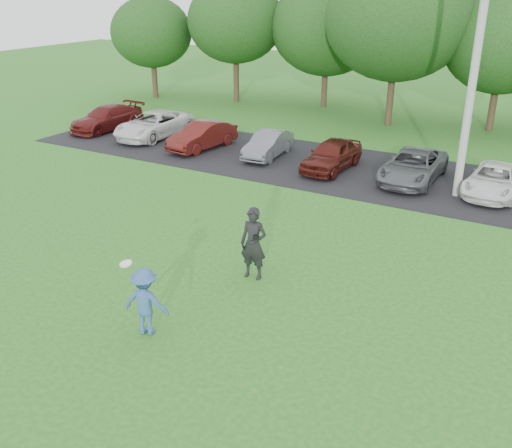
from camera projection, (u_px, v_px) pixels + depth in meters
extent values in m
plane|color=#23651C|center=(180.00, 330.00, 12.87)|extent=(100.00, 100.00, 0.00)
cube|color=black|center=(371.00, 173.00, 23.25)|extent=(32.00, 6.50, 0.03)
cylinder|color=#ABA9A5|center=(477.00, 56.00, 18.89)|extent=(0.28, 0.28, 9.90)
imported|color=#335890|center=(146.00, 302.00, 12.46)|extent=(1.14, 0.83, 1.59)
cylinder|color=white|center=(126.00, 264.00, 11.98)|extent=(0.28, 0.27, 0.10)
imported|color=black|center=(253.00, 244.00, 14.78)|extent=(0.76, 0.54, 1.95)
cube|color=black|center=(256.00, 238.00, 14.44)|extent=(0.15, 0.11, 0.10)
imported|color=#551412|center=(107.00, 118.00, 29.65)|extent=(2.11, 4.36, 1.22)
imported|color=silver|center=(154.00, 125.00, 28.25)|extent=(2.15, 4.54, 1.25)
imported|color=#4A1310|center=(202.00, 136.00, 26.32)|extent=(1.75, 3.83, 1.22)
imported|color=#5C5F64|center=(268.00, 144.00, 25.16)|extent=(1.43, 3.41, 1.10)
imported|color=#4A1510|center=(332.00, 155.00, 23.41)|extent=(1.63, 3.73, 1.25)
imported|color=#57595F|center=(413.00, 166.00, 22.12)|extent=(1.97, 4.22, 1.17)
imported|color=white|center=(495.00, 180.00, 20.76)|extent=(2.01, 3.94, 1.07)
cylinder|color=#38281C|center=(155.00, 81.00, 37.85)|extent=(0.36, 0.36, 2.20)
ellipsoid|color=#214C19|center=(151.00, 32.00, 36.64)|extent=(5.20, 5.20, 4.42)
cylinder|color=#38281C|center=(236.00, 80.00, 36.38)|extent=(0.36, 0.36, 2.70)
ellipsoid|color=#214C19|center=(236.00, 21.00, 34.96)|extent=(5.94, 5.94, 5.05)
cylinder|color=#38281C|center=(324.00, 88.00, 35.10)|extent=(0.36, 0.36, 2.20)
ellipsoid|color=#214C19|center=(327.00, 27.00, 33.68)|extent=(6.68, 6.68, 5.68)
cylinder|color=#38281C|center=(390.00, 100.00, 30.50)|extent=(0.36, 0.36, 2.70)
ellipsoid|color=#214C19|center=(398.00, 18.00, 28.87)|extent=(7.42, 7.42, 6.31)
cylinder|color=#38281C|center=(492.00, 109.00, 29.45)|extent=(0.36, 0.36, 2.20)
ellipsoid|color=#214C19|center=(503.00, 44.00, 28.16)|extent=(5.76, 5.76, 4.90)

